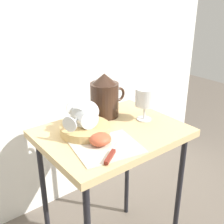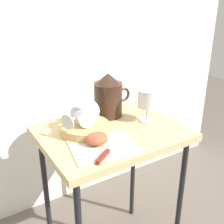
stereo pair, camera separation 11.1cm
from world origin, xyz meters
name	(u,v)px [view 2 (the right image)]	position (x,y,z in m)	size (l,w,h in m)	color
curtain_drape	(54,10)	(0.00, 0.55, 1.13)	(2.40, 0.03, 2.26)	white
table	(112,146)	(0.00, 0.00, 0.62)	(0.57, 0.44, 0.70)	tan
linen_napkin	(103,147)	(-0.10, -0.10, 0.70)	(0.23, 0.19, 0.00)	beige
basket_tray	(85,128)	(-0.10, 0.04, 0.71)	(0.20, 0.20, 0.04)	tan
pitcher	(108,99)	(0.06, 0.14, 0.78)	(0.18, 0.13, 0.20)	#382319
wine_glass_upright	(148,100)	(0.17, -0.01, 0.79)	(0.08, 0.08, 0.14)	silver
wine_glass_tipped_near	(84,115)	(-0.10, 0.05, 0.77)	(0.08, 0.16, 0.08)	silver
wine_glass_tipped_far	(85,113)	(-0.09, 0.06, 0.77)	(0.17, 0.13, 0.08)	silver
apple_half_left	(96,139)	(-0.11, -0.07, 0.72)	(0.07, 0.07, 0.04)	#C15133
apple_half_right	(98,138)	(-0.10, -0.07, 0.72)	(0.07, 0.07, 0.04)	#C15133
knife	(108,152)	(-0.11, -0.15, 0.70)	(0.19, 0.14, 0.01)	silver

